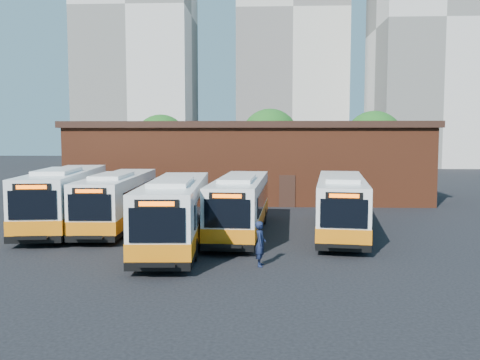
{
  "coord_description": "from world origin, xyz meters",
  "views": [
    {
      "loc": [
        1.11,
        -23.63,
        5.31
      ],
      "look_at": [
        -0.09,
        4.11,
        2.89
      ],
      "focal_mm": 38.0,
      "sensor_mm": 36.0,
      "label": 1
    }
  ],
  "objects_px": {
    "bus_west": "(119,202)",
    "bus_farwest": "(66,200)",
    "bus_mideast": "(240,207)",
    "bus_midwest": "(176,214)",
    "transit_worker": "(260,244)",
    "bus_east": "(341,207)"
  },
  "relations": [
    {
      "from": "bus_east",
      "to": "bus_west",
      "type": "bearing_deg",
      "value": -178.84
    },
    {
      "from": "bus_mideast",
      "to": "transit_worker",
      "type": "height_order",
      "value": "bus_mideast"
    },
    {
      "from": "bus_farwest",
      "to": "bus_east",
      "type": "bearing_deg",
      "value": -12.82
    },
    {
      "from": "bus_west",
      "to": "bus_mideast",
      "type": "bearing_deg",
      "value": -14.8
    },
    {
      "from": "bus_east",
      "to": "transit_worker",
      "type": "distance_m",
      "value": 8.49
    },
    {
      "from": "bus_farwest",
      "to": "bus_mideast",
      "type": "distance_m",
      "value": 10.47
    },
    {
      "from": "bus_mideast",
      "to": "bus_farwest",
      "type": "bearing_deg",
      "value": 174.72
    },
    {
      "from": "transit_worker",
      "to": "bus_west",
      "type": "bearing_deg",
      "value": 46.1
    },
    {
      "from": "bus_west",
      "to": "bus_mideast",
      "type": "xyz_separation_m",
      "value": [
        7.19,
        -1.6,
        -0.01
      ]
    },
    {
      "from": "bus_west",
      "to": "bus_mideast",
      "type": "relative_size",
      "value": 1.0
    },
    {
      "from": "bus_west",
      "to": "bus_midwest",
      "type": "bearing_deg",
      "value": -51.11
    },
    {
      "from": "bus_west",
      "to": "bus_farwest",
      "type": "bearing_deg",
      "value": 177.82
    },
    {
      "from": "bus_west",
      "to": "transit_worker",
      "type": "bearing_deg",
      "value": -48.57
    },
    {
      "from": "bus_midwest",
      "to": "bus_mideast",
      "type": "relative_size",
      "value": 1.04
    },
    {
      "from": "bus_farwest",
      "to": "bus_west",
      "type": "bearing_deg",
      "value": -7.59
    },
    {
      "from": "bus_midwest",
      "to": "bus_mideast",
      "type": "xyz_separation_m",
      "value": [
        3.01,
        3.18,
        -0.06
      ]
    },
    {
      "from": "bus_farwest",
      "to": "bus_midwest",
      "type": "bearing_deg",
      "value": -40.74
    },
    {
      "from": "bus_mideast",
      "to": "bus_east",
      "type": "bearing_deg",
      "value": 5.2
    },
    {
      "from": "bus_west",
      "to": "bus_east",
      "type": "bearing_deg",
      "value": -8.71
    },
    {
      "from": "bus_farwest",
      "to": "bus_east",
      "type": "xyz_separation_m",
      "value": [
        15.83,
        -1.44,
        -0.12
      ]
    },
    {
      "from": "bus_farwest",
      "to": "bus_west",
      "type": "relative_size",
      "value": 1.09
    },
    {
      "from": "bus_farwest",
      "to": "bus_midwest",
      "type": "relative_size",
      "value": 1.05
    }
  ]
}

